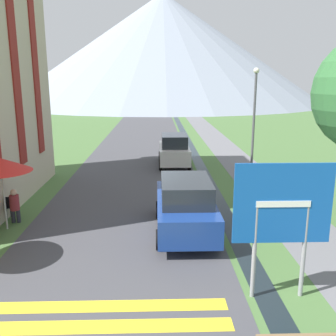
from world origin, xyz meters
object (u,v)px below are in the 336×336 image
at_px(parked_car_far, 174,150).
at_px(cafe_chair_far_right, 2,206).
at_px(road_sign, 282,213).
at_px(streetlamp, 254,114).
at_px(cafe_chair_far_left, 8,205).
at_px(person_seated_far, 15,204).
at_px(cafe_umbrella_middle_red, 1,165).
at_px(parked_car_near, 185,205).

relative_size(parked_car_far, cafe_chair_far_right, 4.54).
height_order(road_sign, parked_car_far, road_sign).
xyz_separation_m(cafe_chair_far_right, streetlamp, (10.26, 5.59, 2.68)).
relative_size(cafe_chair_far_left, person_seated_far, 0.71).
bearing_deg(cafe_umbrella_middle_red, parked_car_near, -4.24).
height_order(parked_car_far, cafe_chair_far_right, parked_car_far).
height_order(road_sign, parked_car_near, road_sign).
distance_m(road_sign, parked_car_far, 13.67).
xyz_separation_m(road_sign, person_seated_far, (-7.65, 4.81, -1.37)).
bearing_deg(parked_car_near, person_seated_far, 170.09).
height_order(parked_car_far, streetlamp, streetlamp).
bearing_deg(streetlamp, cafe_umbrella_middle_red, -146.67).
height_order(cafe_umbrella_middle_red, streetlamp, streetlamp).
distance_m(person_seated_far, streetlamp, 11.62).
bearing_deg(parked_car_near, cafe_chair_far_right, 168.60).
relative_size(cafe_chair_far_right, cafe_umbrella_middle_red, 0.35).
bearing_deg(streetlamp, parked_car_near, -119.38).
bearing_deg(person_seated_far, parked_car_far, 55.79).
xyz_separation_m(cafe_chair_far_right, cafe_umbrella_middle_red, (0.46, -0.85, 1.68)).
relative_size(parked_car_far, streetlamp, 0.71).
relative_size(parked_car_near, cafe_chair_far_right, 4.96).
distance_m(cafe_chair_far_right, streetlamp, 11.99).
distance_m(road_sign, person_seated_far, 9.14).
xyz_separation_m(cafe_umbrella_middle_red, person_seated_far, (0.09, 0.58, -1.53)).
distance_m(cafe_chair_far_left, streetlamp, 11.79).
bearing_deg(road_sign, parked_car_near, 115.65).
height_order(parked_car_near, cafe_chair_far_right, parked_car_near).
xyz_separation_m(parked_car_near, streetlamp, (3.88, 6.88, 2.28)).
bearing_deg(road_sign, parked_car_far, 97.30).
height_order(road_sign, cafe_umbrella_middle_red, road_sign).
distance_m(road_sign, streetlamp, 10.93).
bearing_deg(parked_car_far, person_seated_far, -124.21).
height_order(parked_car_near, streetlamp, streetlamp).
bearing_deg(parked_car_near, parked_car_far, 89.49).
distance_m(cafe_umbrella_middle_red, person_seated_far, 1.63).
distance_m(parked_car_near, cafe_chair_far_right, 6.52).
relative_size(parked_car_near, cafe_chair_far_left, 4.96).
relative_size(road_sign, streetlamp, 0.58).
distance_m(road_sign, cafe_chair_far_left, 9.63).
distance_m(parked_car_near, streetlamp, 8.22).
relative_size(parked_car_near, cafe_umbrella_middle_red, 1.74).
height_order(road_sign, streetlamp, streetlamp).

